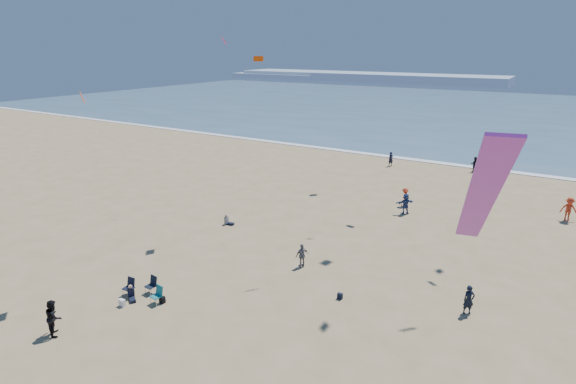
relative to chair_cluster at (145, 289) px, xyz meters
The scene contains 11 objects.
ocean 89.80m from the chair_cluster, 86.33° to the left, with size 220.00×100.00×0.06m, color #476B84.
surf_line 40.03m from the chair_cluster, 81.75° to the left, with size 220.00×1.20×0.08m, color white.
headland_far 173.33m from the chair_cluster, 108.24° to the left, with size 110.00×20.00×3.20m, color #7A8EA8.
headland_near 185.37m from the chair_cluster, 120.56° to the left, with size 40.00×14.00×2.00m, color #7A8EA8.
standing_flyers 15.37m from the chair_cluster, 50.87° to the left, with size 30.90×49.34×1.92m.
seated_group 8.27m from the chair_cluster, 11.90° to the right, with size 23.10×25.37×0.84m.
chair_cluster is the anchor object (origin of this frame).
white_tote 1.36m from the chair_cluster, 105.79° to the right, with size 0.35×0.20×0.40m, color white.
black_backpack 1.28m from the chair_cluster, ahead, with size 0.30×0.22×0.38m, color black.
navy_bag 10.86m from the chair_cluster, 30.70° to the left, with size 0.28×0.18×0.34m, color black.
kites_aloft 22.65m from the chair_cluster, 24.44° to the left, with size 36.14×41.91×27.90m.
Camera 1 is at (12.58, -9.23, 13.32)m, focal length 28.00 mm.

